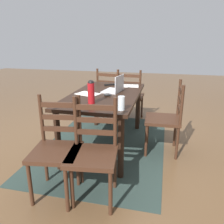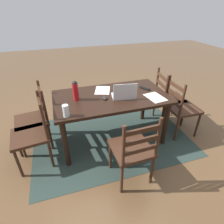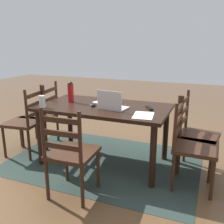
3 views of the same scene
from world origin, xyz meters
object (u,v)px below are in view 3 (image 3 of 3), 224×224
laptop (112,104)px  tv_remote (149,108)px  dining_table (104,113)px  computer_mouse (93,105)px  chair_right_near (42,115)px  drinking_glass (42,102)px  chair_far_head (71,153)px  chair_left_near (195,135)px  chair_right_far (26,122)px  chair_left_far (192,146)px  water_bottle (71,91)px

laptop → tv_remote: laptop is taller
dining_table → computer_mouse: 0.17m
chair_right_near → drinking_glass: 0.78m
chair_far_head → chair_left_near: bearing=-137.5°
chair_right_far → chair_left_near: same height
chair_right_near → laptop: 1.32m
chair_far_head → chair_right_near: size_ratio=1.00×
dining_table → computer_mouse: bearing=29.6°
chair_left_far → computer_mouse: size_ratio=9.50×
chair_far_head → computer_mouse: size_ratio=9.50×
chair_left_far → chair_left_near: 0.36m
chair_far_head → tv_remote: size_ratio=5.59×
chair_left_near → chair_right_far: bearing=9.2°
chair_left_far → water_bottle: (1.57, -0.21, 0.43)m
chair_right_far → tv_remote: size_ratio=5.59×
chair_far_head → chair_left_near: (-1.09, -0.99, 0.00)m
computer_mouse → chair_right_near: bearing=-18.7°
chair_left_far → laptop: size_ratio=2.71×
chair_left_far → chair_right_near: bearing=-9.3°
chair_right_far → water_bottle: water_bottle is taller
chair_left_far → chair_far_head: bearing=30.4°
chair_left_near → drinking_glass: (1.74, 0.53, 0.36)m
chair_right_far → tv_remote: (-1.64, -0.24, 0.30)m
drinking_glass → tv_remote: size_ratio=0.86×
water_bottle → dining_table: bearing=176.4°
chair_left_near → chair_left_far: bearing=89.9°
chair_right_far → dining_table: bearing=-171.0°
computer_mouse → tv_remote: bearing=-173.1°
chair_far_head → dining_table: bearing=-89.9°
chair_left_far → chair_right_far: size_ratio=1.00×
chair_left_near → drinking_glass: 1.85m
chair_right_near → tv_remote: 1.67m
chair_left_near → computer_mouse: 1.26m
chair_left_near → computer_mouse: chair_left_near is taller
laptop → tv_remote: 0.44m
dining_table → drinking_glass: 0.76m
chair_far_head → chair_left_far: bearing=-149.6°
water_bottle → laptop: bearing=167.7°
drinking_glass → laptop: bearing=-163.4°
dining_table → laptop: bearing=144.6°
chair_left_near → dining_table: bearing=9.5°
drinking_glass → computer_mouse: size_ratio=1.46×
chair_far_head → laptop: size_ratio=2.71×
dining_table → chair_left_far: chair_left_far is taller
drinking_glass → computer_mouse: bearing=-152.1°
laptop → water_bottle: water_bottle is taller
chair_left_near → chair_right_near: bearing=-0.0°
chair_left_far → drinking_glass: chair_left_far is taller
dining_table → drinking_glass: bearing=28.2°
chair_left_far → chair_right_far: 2.17m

